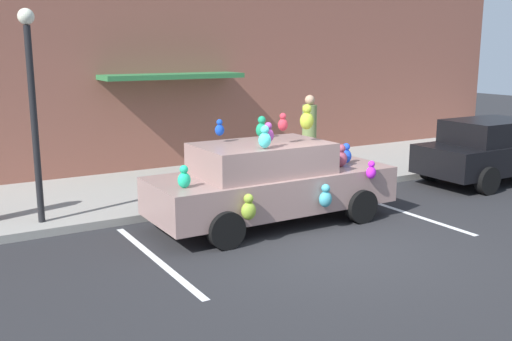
{
  "coord_description": "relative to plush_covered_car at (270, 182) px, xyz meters",
  "views": [
    {
      "loc": [
        -5.85,
        -7.31,
        3.26
      ],
      "look_at": [
        -0.11,
        2.34,
        0.9
      ],
      "focal_mm": 41.22,
      "sensor_mm": 36.0,
      "label": 1
    }
  ],
  "objects": [
    {
      "name": "parking_stripe_front",
      "position": [
        2.73,
        -0.73,
        -0.8
      ],
      "size": [
        0.12,
        3.6,
        0.01
      ],
      "primitive_type": "cube",
      "color": "silver",
      "rests_on": "ground"
    },
    {
      "name": "street_lamp_post",
      "position": [
        -3.79,
        1.77,
        1.66
      ],
      "size": [
        0.28,
        0.28,
        3.76
      ],
      "color": "black",
      "rests_on": "sidewalk"
    },
    {
      "name": "parking_stripe_rear",
      "position": [
        -2.57,
        -0.73,
        -0.8
      ],
      "size": [
        0.12,
        3.6,
        0.01
      ],
      "primitive_type": "cube",
      "color": "silver",
      "rests_on": "ground"
    },
    {
      "name": "ground_plane",
      "position": [
        0.16,
        -1.73,
        -0.8
      ],
      "size": [
        60.0,
        60.0,
        0.0
      ],
      "primitive_type": "plane",
      "color": "#262628"
    },
    {
      "name": "pedestrian_near_shopfront",
      "position": [
        3.25,
        3.27,
        0.24
      ],
      "size": [
        0.38,
        0.38,
        1.91
      ],
      "color": "olive",
      "rests_on": "sidewalk"
    },
    {
      "name": "teddy_bear_on_sidewalk",
      "position": [
        0.61,
        1.74,
        -0.34
      ],
      "size": [
        0.36,
        0.3,
        0.69
      ],
      "color": "brown",
      "rests_on": "sidewalk"
    },
    {
      "name": "plush_covered_car",
      "position": [
        0.0,
        0.0,
        0.0
      ],
      "size": [
        4.66,
        2.04,
        2.23
      ],
      "color": "gray",
      "rests_on": "ground"
    },
    {
      "name": "storefront_building",
      "position": [
        0.16,
        5.41,
        2.39
      ],
      "size": [
        24.0,
        1.25,
        6.4
      ],
      "color": "brown",
      "rests_on": "ground"
    },
    {
      "name": "parked_sedan_behind",
      "position": [
        6.58,
        0.19,
        -0.02
      ],
      "size": [
        4.05,
        1.89,
        1.54
      ],
      "color": "black",
      "rests_on": "ground"
    },
    {
      "name": "sidewalk",
      "position": [
        0.16,
        3.27,
        -0.73
      ],
      "size": [
        24.0,
        4.0,
        0.15
      ],
      "primitive_type": "cube",
      "color": "gray",
      "rests_on": "ground"
    }
  ]
}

